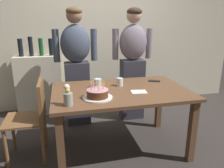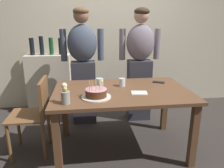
% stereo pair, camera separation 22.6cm
% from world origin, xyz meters
% --- Properties ---
extents(ground_plane, '(10.00, 10.00, 0.00)m').
position_xyz_m(ground_plane, '(0.00, 0.00, 0.00)').
color(ground_plane, '#332D2B').
extents(back_wall, '(5.20, 0.10, 2.60)m').
position_xyz_m(back_wall, '(0.00, 1.55, 1.30)').
color(back_wall, beige).
rests_on(back_wall, ground_plane).
extents(dining_table, '(1.50, 0.96, 0.74)m').
position_xyz_m(dining_table, '(0.00, 0.00, 0.64)').
color(dining_table, brown).
rests_on(dining_table, ground_plane).
extents(birthday_cake, '(0.30, 0.30, 0.17)m').
position_xyz_m(birthday_cake, '(-0.29, -0.20, 0.78)').
color(birthday_cake, white).
rests_on(birthday_cake, dining_table).
extents(water_glass_near, '(0.08, 0.08, 0.09)m').
position_xyz_m(water_glass_near, '(0.03, 0.15, 0.79)').
color(water_glass_near, silver).
rests_on(water_glass_near, dining_table).
extents(water_glass_far, '(0.08, 0.08, 0.11)m').
position_xyz_m(water_glass_far, '(-0.23, 0.13, 0.79)').
color(water_glass_far, silver).
rests_on(water_glass_far, dining_table).
extents(cell_phone, '(0.16, 0.13, 0.01)m').
position_xyz_m(cell_phone, '(0.51, 0.24, 0.74)').
color(cell_phone, black).
rests_on(cell_phone, dining_table).
extents(napkin_stack, '(0.18, 0.15, 0.01)m').
position_xyz_m(napkin_stack, '(0.17, -0.12, 0.74)').
color(napkin_stack, white).
rests_on(napkin_stack, dining_table).
extents(flower_vase, '(0.08, 0.09, 0.20)m').
position_xyz_m(flower_vase, '(-0.58, -0.33, 0.82)').
color(flower_vase, '#999E93').
rests_on(flower_vase, dining_table).
extents(person_man_bearded, '(0.61, 0.27, 1.66)m').
position_xyz_m(person_man_bearded, '(-0.42, 0.81, 0.87)').
color(person_man_bearded, '#33333D').
rests_on(person_man_bearded, ground_plane).
extents(person_woman_cardigan, '(0.61, 0.27, 1.66)m').
position_xyz_m(person_woman_cardigan, '(0.41, 0.81, 0.87)').
color(person_woman_cardigan, '#33333D').
rests_on(person_woman_cardigan, ground_plane).
extents(dining_chair, '(0.42, 0.42, 0.87)m').
position_xyz_m(dining_chair, '(-0.96, 0.07, 0.52)').
color(dining_chair, brown).
rests_on(dining_chair, ground_plane).
extents(shelf_cabinet, '(0.70, 0.30, 1.25)m').
position_xyz_m(shelf_cabinet, '(-1.00, 1.33, 0.49)').
color(shelf_cabinet, beige).
rests_on(shelf_cabinet, ground_plane).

